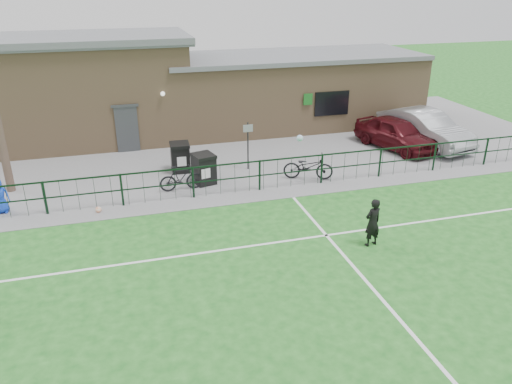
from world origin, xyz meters
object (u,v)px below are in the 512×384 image
object	(u,v)px
wheelie_bin_right	(204,170)
bicycle_d	(181,178)
ball_ground	(99,210)
wheelie_bin_left	(180,158)
spectator_child	(0,196)
sign_post	(248,146)
bicycle_e	(308,167)
car_maroon	(396,133)
car_silver	(424,128)

from	to	relation	value
wheelie_bin_right	bicycle_d	bearing A→B (deg)	-168.22
bicycle_d	ball_ground	world-z (taller)	bicycle_d
wheelie_bin_right	wheelie_bin_left	bearing A→B (deg)	99.71
bicycle_d	spectator_child	xyz separation A→B (m)	(-6.15, -0.24, 0.13)
ball_ground	sign_post	bearing A→B (deg)	23.45
wheelie_bin_right	sign_post	xyz separation A→B (m)	(2.04, 1.02, 0.45)
bicycle_e	wheelie_bin_right	bearing A→B (deg)	101.71
bicycle_d	sign_post	bearing A→B (deg)	-65.54
car_maroon	bicycle_e	xyz separation A→B (m)	(-5.32, -2.47, -0.21)
spectator_child	ball_ground	bearing A→B (deg)	-18.94
sign_post	ball_ground	size ratio (longest dim) A/B	9.35
wheelie_bin_right	car_silver	xyz separation A→B (m)	(10.89, 1.85, 0.27)
wheelie_bin_left	car_maroon	size ratio (longest dim) A/B	0.26
car_maroon	bicycle_e	distance (m)	5.87
wheelie_bin_right	bicycle_d	world-z (taller)	wheelie_bin_right
car_silver	bicycle_d	bearing A→B (deg)	178.97
ball_ground	bicycle_e	bearing A→B (deg)	6.30
spectator_child	bicycle_d	bearing A→B (deg)	-1.06
car_silver	spectator_child	distance (m)	18.18
car_maroon	ball_ground	size ratio (longest dim) A/B	19.90
bicycle_d	ball_ground	bearing A→B (deg)	108.55
sign_post	car_maroon	world-z (taller)	sign_post
wheelie_bin_left	car_silver	size ratio (longest dim) A/B	0.22
bicycle_e	car_silver	bearing A→B (deg)	-48.06
car_silver	ball_ground	bearing A→B (deg)	-179.06
wheelie_bin_left	bicycle_e	distance (m)	5.24
wheelie_bin_right	sign_post	world-z (taller)	sign_post
wheelie_bin_left	wheelie_bin_right	xyz separation A→B (m)	(0.69, -1.56, -0.01)
wheelie_bin_left	wheelie_bin_right	size ratio (longest dim) A/B	1.01
wheelie_bin_right	car_silver	bearing A→B (deg)	-4.54
wheelie_bin_left	ball_ground	size ratio (longest dim) A/B	5.18
car_silver	bicycle_e	bearing A→B (deg)	-171.68
wheelie_bin_left	ball_ground	world-z (taller)	wheelie_bin_left
spectator_child	wheelie_bin_right	bearing A→B (deg)	2.34
car_maroon	spectator_child	bearing A→B (deg)	172.36
car_silver	spectator_child	bearing A→B (deg)	176.00
wheelie_bin_left	ball_ground	xyz separation A→B (m)	(-3.27, -3.14, -0.47)
bicycle_d	bicycle_e	distance (m)	4.99
car_maroon	bicycle_e	bearing A→B (deg)	-171.30
wheelie_bin_left	bicycle_d	xyz separation A→B (m)	(-0.26, -2.02, -0.07)
bicycle_e	ball_ground	size ratio (longest dim) A/B	9.12
wheelie_bin_left	car_silver	distance (m)	11.59
wheelie_bin_left	bicycle_d	bearing A→B (deg)	-94.24
bicycle_e	ball_ground	world-z (taller)	bicycle_e
spectator_child	bicycle_e	bearing A→B (deg)	-3.29
bicycle_e	ball_ground	bearing A→B (deg)	117.85
ball_ground	wheelie_bin_left	bearing A→B (deg)	43.90
wheelie_bin_left	bicycle_d	world-z (taller)	wheelie_bin_left
car_silver	car_maroon	bearing A→B (deg)	170.92
bicycle_e	car_maroon	bearing A→B (deg)	-43.57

